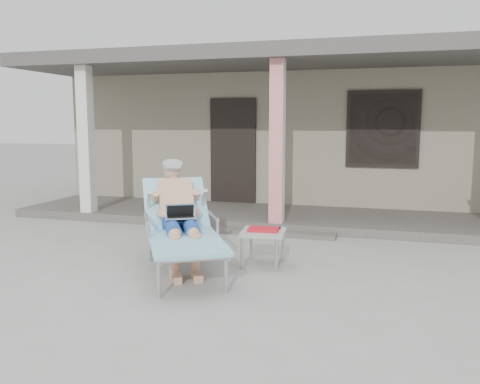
% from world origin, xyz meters
% --- Properties ---
extents(ground, '(60.00, 60.00, 0.00)m').
position_xyz_m(ground, '(0.00, 0.00, 0.00)').
color(ground, '#9E9E99').
rests_on(ground, ground).
extents(house, '(10.40, 5.40, 3.30)m').
position_xyz_m(house, '(0.00, 6.50, 1.67)').
color(house, gray).
rests_on(house, ground).
extents(porch_deck, '(10.00, 2.00, 0.15)m').
position_xyz_m(porch_deck, '(0.00, 3.00, 0.07)').
color(porch_deck, '#605B56').
rests_on(porch_deck, ground).
extents(porch_overhang, '(10.00, 2.30, 2.85)m').
position_xyz_m(porch_overhang, '(0.00, 2.95, 2.79)').
color(porch_overhang, silver).
rests_on(porch_overhang, porch_deck).
extents(porch_step, '(2.00, 0.30, 0.07)m').
position_xyz_m(porch_step, '(0.00, 1.85, 0.04)').
color(porch_step, '#605B56').
rests_on(porch_step, ground).
extents(lounger, '(1.71, 2.17, 1.38)m').
position_xyz_m(lounger, '(-0.68, -0.24, 0.85)').
color(lounger, '#B7B7BC').
rests_on(lounger, ground).
extents(side_table, '(0.59, 0.59, 0.48)m').
position_xyz_m(side_table, '(0.27, 0.13, 0.40)').
color(side_table, '#A5A5A0').
rests_on(side_table, ground).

